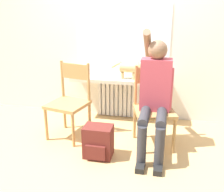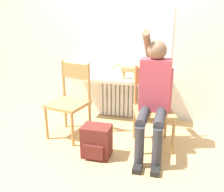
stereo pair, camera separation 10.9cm
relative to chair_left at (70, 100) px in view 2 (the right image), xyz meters
The scene contains 10 objects.
ground_plane 0.81m from the chair_left, 36.96° to the right, with size 12.00×12.00×0.00m, color tan.
wall_with_window 1.32m from the chair_left, 57.96° to the left, with size 7.00×0.06×2.70m.
radiator 0.94m from the chair_left, 55.39° to the left, with size 0.72×0.08×0.58m.
windowsill 0.84m from the chair_left, 50.62° to the left, with size 1.40×0.34×0.05m.
window_glass 1.16m from the chair_left, 56.85° to the left, with size 1.34×0.01×1.00m.
chair_left is the anchor object (origin of this frame).
chair_right 1.05m from the chair_left, ahead, with size 0.54×0.54×0.94m.
person 1.09m from the chair_left, ahead, with size 0.36×1.04×1.37m.
cat 0.96m from the chair_left, 42.95° to the left, with size 0.44×0.13×0.25m.
backpack 0.71m from the chair_left, 41.64° to the right, with size 0.31×0.25×0.36m.
Camera 2 is at (0.75, -2.50, 1.58)m, focal length 42.00 mm.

